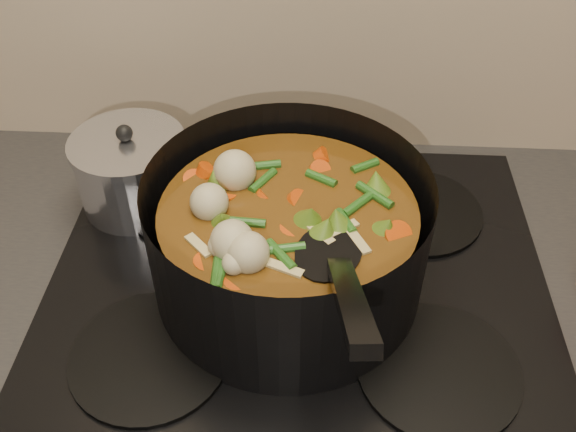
{
  "coord_description": "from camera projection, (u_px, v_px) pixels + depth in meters",
  "views": [
    {
      "loc": [
        0.02,
        1.39,
        1.53
      ],
      "look_at": [
        -0.01,
        1.92,
        1.04
      ],
      "focal_mm": 40.0,
      "sensor_mm": 36.0,
      "label": 1
    }
  ],
  "objects": [
    {
      "name": "stovetop",
      "position": [
        298.0,
        281.0,
        0.81
      ],
      "size": [
        0.62,
        0.54,
        0.03
      ],
      "color": "black",
      "rests_on": "counter"
    },
    {
      "name": "stockpot",
      "position": [
        288.0,
        241.0,
        0.75
      ],
      "size": [
        0.36,
        0.45,
        0.24
      ],
      "rotation": [
        0.0,
        0.0,
        -0.12
      ],
      "color": "black",
      "rests_on": "stovetop"
    },
    {
      "name": "saucepan",
      "position": [
        132.0,
        171.0,
        0.88
      ],
      "size": [
        0.16,
        0.16,
        0.13
      ],
      "rotation": [
        0.0,
        0.0,
        0.19
      ],
      "color": "silver",
      "rests_on": "stovetop"
    }
  ]
}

